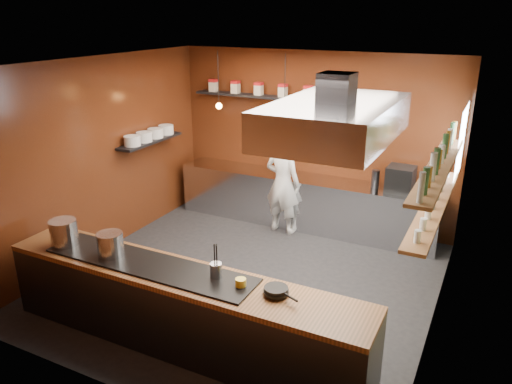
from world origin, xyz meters
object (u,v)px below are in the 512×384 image
Objects in this scene: stockpot_small at (110,244)px; chef at (283,183)px; stockpot_large at (64,233)px; extractor_hood at (335,120)px; espresso_machine at (400,179)px.

chef reaches higher than stockpot_small.
stockpot_large is 0.70m from stockpot_small.
stockpot_small is (-2.21, -1.23, -1.43)m from extractor_hood.
extractor_hood is 6.18× the size of stockpot_large.
stockpot_small is at bearing 86.15° from chef.
chef is at bearing 125.13° from extractor_hood.
stockpot_large is 3.72m from chef.
extractor_hood reaches higher than stockpot_large.
extractor_hood is 1.15× the size of chef.
espresso_machine is at bearing 83.14° from extractor_hood.
extractor_hood is at bearing 23.45° from stockpot_large.
extractor_hood is at bearing -95.47° from espresso_machine.
extractor_hood is 2.90m from stockpot_small.
stockpot_large is 5.00m from espresso_machine.
chef reaches higher than stockpot_large.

